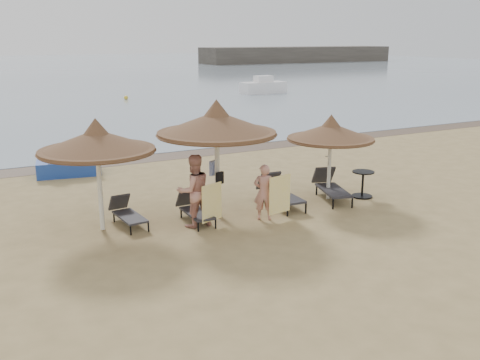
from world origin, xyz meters
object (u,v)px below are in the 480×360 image
Objects in this scene: palapa_left at (97,142)px; palapa_center at (217,124)px; lounger_far_right at (330,186)px; pedal_boat at (68,164)px; lounger_near_left at (194,209)px; side_table at (363,185)px; person_right at (264,188)px; lounger_near_right at (279,192)px; palapa_right at (331,132)px; person_left at (194,185)px; lounger_far_left at (127,212)px.

palapa_center is at bearing -6.54° from palapa_left.
pedal_boat is at bearing 150.95° from lounger_far_right.
palapa_left is 3.14m from lounger_near_left.
side_table is 3.85m from person_right.
pedal_boat is at bearing 129.38° from lounger_near_right.
palapa_center is (3.13, -0.36, 0.26)m from palapa_left.
side_table is at bearing -3.52° from lounger_near_left.
palapa_right is 4.73m from person_left.
palapa_right reaches higher than lounger_far_right.
palapa_left is 3.16m from palapa_center.
lounger_far_left is 3.73m from person_right.
palapa_left is at bearing -167.12° from lounger_far_right.
palapa_left reaches higher than lounger_far_left.
lounger_far_right is at bearing -10.68° from lounger_far_left.
palapa_right is 2.02m from side_table.
palapa_right reaches higher than person_right.
lounger_far_left is 6.26m from lounger_far_right.
person_left is at bearing -151.22° from palapa_center.
lounger_far_right is 1.03m from side_table.
palapa_left reaches higher than pedal_boat.
lounger_far_right is 4.77m from person_left.
person_left is (1.54, -0.98, 0.80)m from lounger_far_left.
lounger_near_right is (5.17, -0.30, -1.92)m from palapa_left.
lounger_far_right is 1.15× the size of person_right.
palapa_left is 1.23× the size of pedal_boat.
side_table is at bearing -34.03° from pedal_boat.
palapa_center is 5.26m from side_table.
person_left is at bearing 17.95° from person_right.
person_left is 1.93m from person_right.
palapa_right is at bearing -134.51° from person_right.
palapa_left is 5.52m from lounger_near_right.
lounger_far_left is 2.00× the size of side_table.
person_right is at bearing -24.70° from lounger_near_left.
palapa_left reaches higher than side_table.
palapa_left is 1.46× the size of lounger_near_right.
lounger_near_right is (-1.68, 0.19, -1.68)m from palapa_right.
palapa_right reaches higher than lounger_near_left.
palapa_right is 1.47× the size of person_right.
palapa_right is at bearing -4.04° from palapa_left.
lounger_near_left is at bearing -173.83° from lounger_near_right.
lounger_near_left is at bearing -10.52° from palapa_left.
palapa_left is at bearing 12.82° from person_right.
lounger_near_left is 0.81× the size of lounger_near_right.
palapa_right is 1.62× the size of lounger_near_left.
person_left is at bearing -175.36° from palapa_right.
lounger_near_right is 8.24m from pedal_boat.
palapa_left is 6.86m from palapa_right.
palapa_left is at bearing -175.12° from lounger_far_left.
palapa_center is at bearing 178.08° from palapa_right.
side_table is at bearing -7.91° from lounger_near_right.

